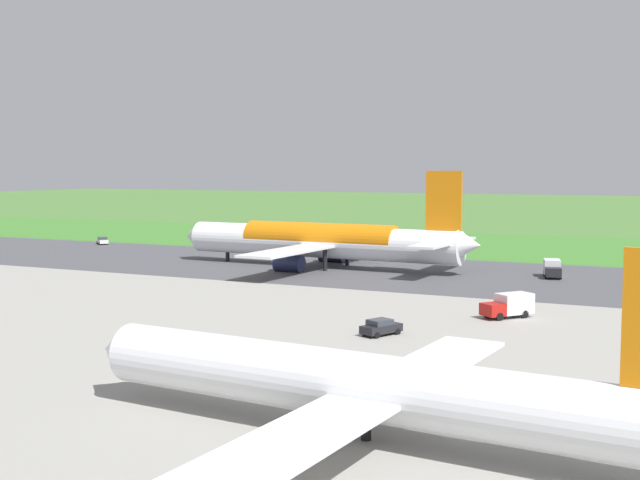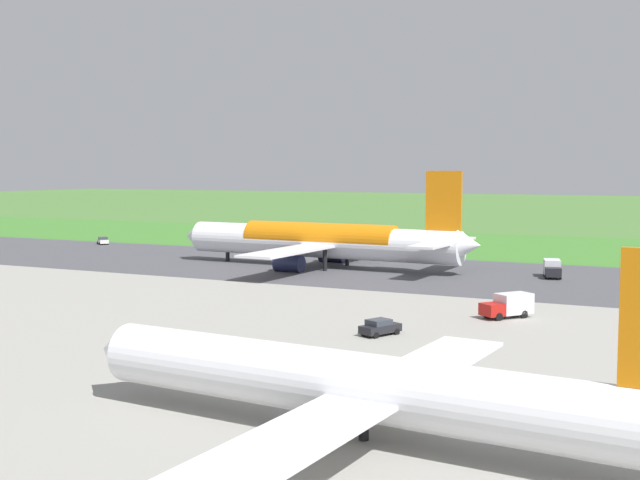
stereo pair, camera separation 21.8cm
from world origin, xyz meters
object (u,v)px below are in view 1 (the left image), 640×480
Objects in this scene: service_car_followme at (102,241)px; airliner_parked_near at (370,386)px; service_car_ops at (381,327)px; service_truck_fuel at (552,268)px; traffic_cone_orange at (386,245)px; service_truck_baggage at (509,305)px; no_stopping_sign at (411,240)px; airliner_main at (322,241)px.

airliner_parked_near is at bearing 137.23° from service_car_followme.
service_car_ops is (10.69, -28.87, -2.50)m from airliner_parked_near.
airliner_parked_near is at bearing 92.38° from service_truck_fuel.
traffic_cone_orange is (43.32, -114.67, -3.07)m from airliner_parked_near.
traffic_cone_orange is at bearing -59.61° from service_truck_baggage.
no_stopping_sign reaches higher than traffic_cone_orange.
no_stopping_sign is at bearing -62.83° from service_truck_baggage.
airliner_main is 39.44m from traffic_cone_orange.
service_car_ops is 8.31× the size of traffic_cone_orange.
service_truck_baggage is at bearing 117.17° from no_stopping_sign.
service_truck_baggage reaches higher than service_car_followme.
airliner_parked_near is 119.79m from no_stopping_sign.
service_truck_baggage is 35.53m from service_truck_fuel.
traffic_cone_orange is (41.67, -71.04, -1.13)m from service_truck_baggage.
service_car_ops is at bearing 110.82° from traffic_cone_orange.
airliner_main is 49.61m from service_truck_baggage.
no_stopping_sign reaches higher than service_car_ops.
airliner_main is at bearing 5.53° from service_truck_fuel.
service_car_followme is (59.72, -16.12, -3.51)m from airliner_main.
no_stopping_sign is (37.63, -113.71, -1.69)m from airliner_parked_near.
airliner_parked_near is at bearing 110.69° from traffic_cone_orange.
airliner_parked_near is 79.22m from service_truck_fuel.
service_car_followme is 7.97× the size of traffic_cone_orange.
airliner_parked_near is 76.33× the size of traffic_cone_orange.
no_stopping_sign is 5.93m from traffic_cone_orange.
service_truck_baggage is 1.36× the size of service_car_followme.
airliner_parked_near is 122.62m from traffic_cone_orange.
airliner_main is 85.31m from airliner_parked_near.
service_truck_fuel is at bearing 134.80° from no_stopping_sign.
service_car_followme is 96.71m from service_truck_fuel.
no_stopping_sign is at bearing -71.69° from airliner_parked_near.
service_car_followme is 0.71× the size of service_truck_fuel.
service_truck_baggage is 17.31m from service_car_ops.
service_truck_fuel is 50.80m from service_car_ops.
service_truck_baggage is at bearing 120.39° from traffic_cone_orange.
airliner_main is at bearing 95.65° from traffic_cone_orange.
service_truck_fuel is at bearing 138.40° from traffic_cone_orange.
service_car_ops is at bearing 121.60° from airliner_main.
service_truck_baggage is at bearing 92.64° from service_truck_fuel.
service_car_followme is at bearing -15.11° from airliner_main.
service_truck_baggage reaches higher than service_car_ops.
service_car_ops is (9.04, 14.76, -0.56)m from service_truck_baggage.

